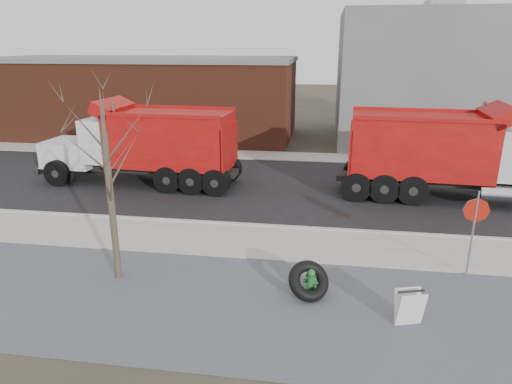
% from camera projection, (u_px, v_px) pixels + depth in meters
% --- Properties ---
extents(ground, '(120.00, 120.00, 0.00)m').
position_uv_depth(ground, '(249.00, 245.00, 14.51)').
color(ground, '#383328').
rests_on(ground, ground).
extents(gravel_verge, '(60.00, 5.00, 0.03)m').
position_uv_depth(gravel_verge, '(226.00, 304.00, 11.21)').
color(gravel_verge, slate).
rests_on(gravel_verge, ground).
extents(sidewalk, '(60.00, 2.50, 0.06)m').
position_uv_depth(sidewalk, '(250.00, 241.00, 14.73)').
color(sidewalk, '#9E9B93').
rests_on(sidewalk, ground).
extents(curb, '(60.00, 0.15, 0.11)m').
position_uv_depth(curb, '(256.00, 225.00, 15.95)').
color(curb, '#9E9B93').
rests_on(curb, ground).
extents(road, '(60.00, 9.40, 0.02)m').
position_uv_depth(road, '(272.00, 186.00, 20.43)').
color(road, black).
rests_on(road, ground).
extents(far_sidewalk, '(60.00, 2.00, 0.06)m').
position_uv_depth(far_sidewalk, '(284.00, 156.00, 25.78)').
color(far_sidewalk, '#9E9B93').
rests_on(far_sidewalk, ground).
extents(building_grey, '(12.00, 10.00, 8.00)m').
position_uv_depth(building_grey, '(435.00, 78.00, 28.91)').
color(building_grey, slate).
rests_on(building_grey, ground).
extents(building_brick, '(20.20, 8.20, 5.30)m').
position_uv_depth(building_brick, '(145.00, 96.00, 31.07)').
color(building_brick, brown).
rests_on(building_brick, ground).
extents(bare_tree, '(3.20, 3.20, 5.20)m').
position_uv_depth(bare_tree, '(107.00, 161.00, 11.49)').
color(bare_tree, '#382D23').
rests_on(bare_tree, ground).
extents(fire_hydrant, '(0.42, 0.41, 0.74)m').
position_uv_depth(fire_hydrant, '(311.00, 283.00, 11.55)').
color(fire_hydrant, '#276737').
rests_on(fire_hydrant, ground).
extents(truck_tire, '(1.36, 1.30, 0.99)m').
position_uv_depth(truck_tire, '(309.00, 281.00, 11.41)').
color(truck_tire, black).
rests_on(truck_tire, ground).
extents(stop_sign, '(0.67, 0.05, 2.48)m').
position_uv_depth(stop_sign, '(475.00, 219.00, 12.06)').
color(stop_sign, gray).
rests_on(stop_sign, ground).
extents(sandwich_board, '(0.71, 0.55, 0.87)m').
position_uv_depth(sandwich_board, '(409.00, 308.00, 10.27)').
color(sandwich_board, silver).
rests_on(sandwich_board, ground).
extents(dump_truck_red_a, '(9.73, 3.18, 3.87)m').
position_uv_depth(dump_truck_red_a, '(452.00, 152.00, 18.29)').
color(dump_truck_red_a, black).
rests_on(dump_truck_red_a, ground).
extents(dump_truck_red_b, '(8.99, 2.99, 3.75)m').
position_uv_depth(dump_truck_red_b, '(146.00, 143.00, 20.28)').
color(dump_truck_red_b, black).
rests_on(dump_truck_red_b, ground).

